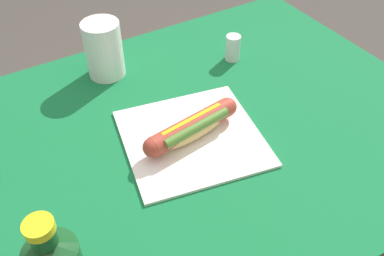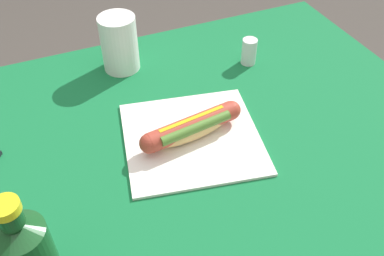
% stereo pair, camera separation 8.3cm
% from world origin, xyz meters
% --- Properties ---
extents(dining_table, '(1.13, 0.79, 0.76)m').
position_xyz_m(dining_table, '(0.00, 0.00, 0.61)').
color(dining_table, brown).
rests_on(dining_table, ground).
extents(paper_wrapper, '(0.31, 0.30, 0.01)m').
position_xyz_m(paper_wrapper, '(-0.02, 0.02, 0.77)').
color(paper_wrapper, white).
rests_on(paper_wrapper, dining_table).
extents(hot_dog, '(0.22, 0.07, 0.05)m').
position_xyz_m(hot_dog, '(-0.02, 0.02, 0.80)').
color(hot_dog, '#DBB26B').
rests_on(hot_dog, paper_wrapper).
extents(drinking_cup, '(0.09, 0.09, 0.13)m').
position_xyz_m(drinking_cup, '(0.04, -0.27, 0.83)').
color(drinking_cup, white).
rests_on(drinking_cup, dining_table).
extents(salt_shaker, '(0.04, 0.04, 0.06)m').
position_xyz_m(salt_shaker, '(-0.25, -0.17, 0.79)').
color(salt_shaker, silver).
rests_on(salt_shaker, dining_table).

